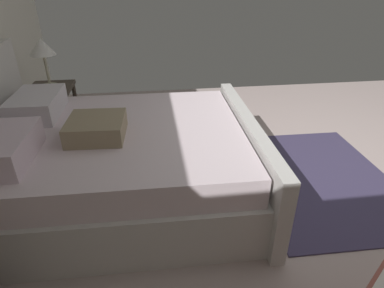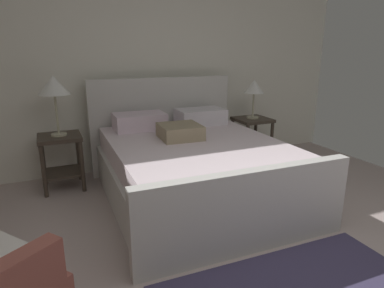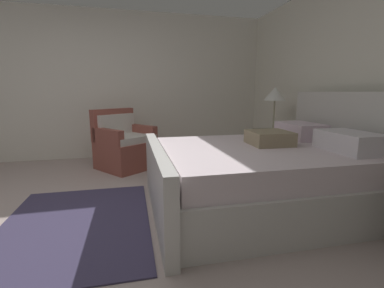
{
  "view_description": "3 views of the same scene",
  "coord_description": "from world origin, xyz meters",
  "px_view_note": "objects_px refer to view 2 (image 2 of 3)",
  "views": [
    {
      "loc": [
        -2.29,
        1.72,
        1.71
      ],
      "look_at": [
        -0.23,
        1.45,
        0.57
      ],
      "focal_mm": 29.97,
      "sensor_mm": 36.0,
      "label": 1
    },
    {
      "loc": [
        -1.32,
        -0.94,
        1.49
      ],
      "look_at": [
        -0.23,
        1.56,
        0.72
      ],
      "focal_mm": 31.51,
      "sensor_mm": 36.0,
      "label": 2
    },
    {
      "loc": [
        2.39,
        0.7,
        1.16
      ],
      "look_at": [
        0.14,
        1.25,
        0.71
      ],
      "focal_mm": 25.31,
      "sensor_mm": 36.0,
      "label": 3
    }
  ],
  "objects_px": {
    "bed": "(192,165)",
    "nightstand_left": "(61,153)",
    "table_lamp_right": "(254,88)",
    "table_lamp_left": "(54,87)",
    "nightstand_right": "(252,132)"
  },
  "relations": [
    {
      "from": "bed",
      "to": "table_lamp_left",
      "type": "relative_size",
      "value": 3.44
    },
    {
      "from": "nightstand_right",
      "to": "table_lamp_left",
      "type": "distance_m",
      "value": 2.52
    },
    {
      "from": "table_lamp_right",
      "to": "table_lamp_left",
      "type": "distance_m",
      "value": 2.42
    },
    {
      "from": "bed",
      "to": "nightstand_left",
      "type": "bearing_deg",
      "value": 147.07
    },
    {
      "from": "table_lamp_left",
      "to": "bed",
      "type": "bearing_deg",
      "value": -32.93
    },
    {
      "from": "bed",
      "to": "table_lamp_right",
      "type": "xyz_separation_m",
      "value": [
        1.21,
        0.74,
        0.65
      ]
    },
    {
      "from": "nightstand_left",
      "to": "table_lamp_left",
      "type": "height_order",
      "value": "table_lamp_left"
    },
    {
      "from": "table_lamp_right",
      "to": "nightstand_left",
      "type": "relative_size",
      "value": 0.84
    },
    {
      "from": "table_lamp_right",
      "to": "nightstand_left",
      "type": "xyz_separation_m",
      "value": [
        -2.42,
        0.04,
        -0.6
      ]
    },
    {
      "from": "nightstand_right",
      "to": "nightstand_left",
      "type": "bearing_deg",
      "value": 179.05
    },
    {
      "from": "table_lamp_right",
      "to": "nightstand_left",
      "type": "bearing_deg",
      "value": 179.05
    },
    {
      "from": "nightstand_right",
      "to": "nightstand_left",
      "type": "relative_size",
      "value": 1.0
    },
    {
      "from": "nightstand_right",
      "to": "nightstand_left",
      "type": "height_order",
      "value": "same"
    },
    {
      "from": "nightstand_right",
      "to": "table_lamp_left",
      "type": "xyz_separation_m",
      "value": [
        -2.42,
        0.04,
        0.71
      ]
    },
    {
      "from": "nightstand_left",
      "to": "bed",
      "type": "bearing_deg",
      "value": -32.93
    }
  ]
}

